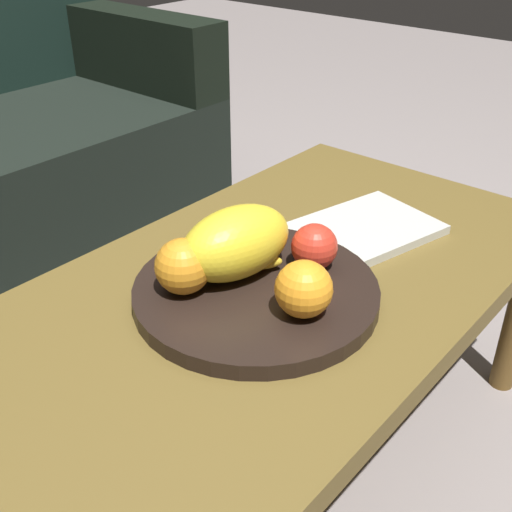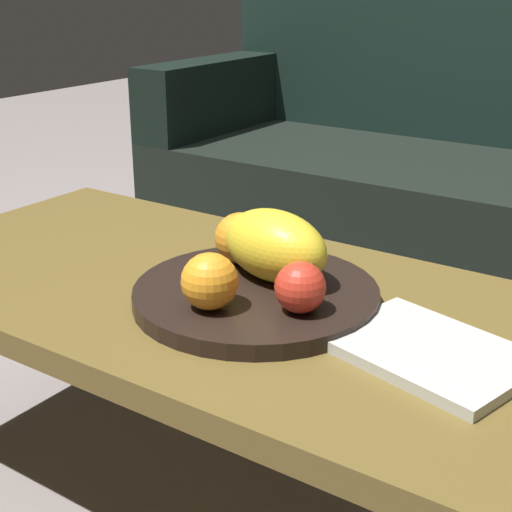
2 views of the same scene
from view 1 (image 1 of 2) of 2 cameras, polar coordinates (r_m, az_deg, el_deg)
name	(u,v)px [view 1 (image 1 of 2)]	position (r m, az deg, el deg)	size (l,w,h in m)	color
ground_plane	(236,494)	(1.22, -1.85, -20.66)	(8.00, 8.00, 0.00)	gray
coffee_table	(232,331)	(0.96, -2.22, -6.75)	(1.27, 0.58, 0.41)	brown
fruit_bowl	(256,292)	(0.94, 0.00, -3.26)	(0.37, 0.37, 0.03)	black
melon_large_front	(236,243)	(0.94, -1.82, 1.21)	(0.18, 0.11, 0.11)	yellow
orange_front	(304,289)	(0.86, 4.33, -3.00)	(0.08, 0.08, 0.08)	orange
orange_left	(183,266)	(0.91, -6.61, -0.93)	(0.08, 0.08, 0.08)	orange
apple_front	(314,247)	(0.97, 5.29, 0.84)	(0.07, 0.07, 0.07)	red
banana_bunch	(233,255)	(0.96, -2.05, 0.05)	(0.18, 0.14, 0.06)	gold
magazine	(363,230)	(1.14, 9.68, 2.37)	(0.25, 0.18, 0.02)	beige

